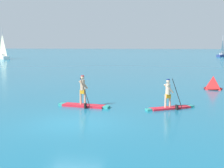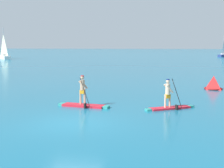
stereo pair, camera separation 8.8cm
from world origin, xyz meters
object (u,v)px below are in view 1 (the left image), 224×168
object	(u,v)px
paddleboarder_mid_center	(84,101)
race_marker_buoy	(213,83)
sailboat_left_horizon	(3,55)
sailboat_right_horizon	(222,54)
paddleboarder_far_right	(170,102)

from	to	relation	value
paddleboarder_mid_center	race_marker_buoy	world-z (taller)	paddleboarder_mid_center
paddleboarder_mid_center	sailboat_left_horizon	bearing A→B (deg)	131.64
race_marker_buoy	sailboat_right_horizon	xyz separation A→B (m)	(12.89, 65.92, 0.32)
sailboat_right_horizon	paddleboarder_far_right	bearing A→B (deg)	-150.91
paddleboarder_far_right	sailboat_right_horizon	world-z (taller)	sailboat_right_horizon
sailboat_left_horizon	sailboat_right_horizon	size ratio (longest dim) A/B	1.28
paddleboarder_mid_center	sailboat_left_horizon	world-z (taller)	sailboat_left_horizon
paddleboarder_mid_center	sailboat_left_horizon	size ratio (longest dim) A/B	0.41
race_marker_buoy	paddleboarder_mid_center	bearing A→B (deg)	-135.35
paddleboarder_mid_center	sailboat_left_horizon	xyz separation A→B (m)	(-33.10, 52.88, 0.53)
paddleboarder_far_right	sailboat_left_horizon	bearing A→B (deg)	95.27
sailboat_left_horizon	sailboat_right_horizon	world-z (taller)	sailboat_left_horizon
paddleboarder_far_right	sailboat_right_horizon	xyz separation A→B (m)	(16.51, 74.16, 0.39)
paddleboarder_far_right	sailboat_left_horizon	distance (m)	64.99
race_marker_buoy	sailboat_left_horizon	world-z (taller)	sailboat_left_horizon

